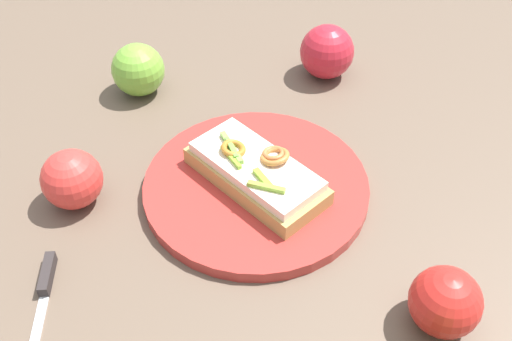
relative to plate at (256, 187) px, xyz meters
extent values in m
plane|color=brown|center=(0.00, 0.00, -0.01)|extent=(2.00, 2.00, 0.00)
cylinder|color=#B0302B|center=(0.00, 0.00, 0.00)|extent=(0.28, 0.28, 0.02)
cube|color=tan|center=(0.00, 0.00, 0.02)|extent=(0.16, 0.20, 0.02)
cube|color=#F6DFC7|center=(0.00, 0.00, 0.04)|extent=(0.14, 0.18, 0.01)
torus|color=#BD6D3B|center=(-0.02, -0.01, 0.05)|extent=(0.03, 0.04, 0.01)
torus|color=#B67336|center=(-0.02, 0.00, 0.05)|extent=(0.05, 0.05, 0.02)
torus|color=#AE6D24|center=(0.02, -0.03, 0.05)|extent=(0.04, 0.04, 0.02)
cube|color=#6DA140|center=(0.02, -0.03, 0.05)|extent=(0.01, 0.04, 0.01)
cube|color=#81B62F|center=(0.03, -0.01, 0.04)|extent=(0.02, 0.04, 0.01)
cube|color=#86B139|center=(0.00, 0.05, 0.05)|extent=(0.04, 0.03, 0.01)
cube|color=#82AE30|center=(0.00, 0.03, 0.04)|extent=(0.02, 0.04, 0.01)
cube|color=#7CB149|center=(0.02, -0.03, 0.05)|extent=(0.02, 0.06, 0.01)
sphere|color=red|center=(-0.17, -0.22, 0.03)|extent=(0.10, 0.10, 0.08)
sphere|color=red|center=(-0.13, 0.23, 0.03)|extent=(0.08, 0.08, 0.07)
sphere|color=#71AF37|center=(0.11, -0.25, 0.03)|extent=(0.11, 0.11, 0.08)
sphere|color=red|center=(0.22, -0.04, 0.03)|extent=(0.10, 0.10, 0.07)
cube|color=silver|center=(0.26, 0.13, -0.01)|extent=(0.02, 0.06, 0.00)
cube|color=#2C2625|center=(0.25, 0.07, 0.00)|extent=(0.02, 0.05, 0.01)
camera|label=1|loc=(0.13, 0.50, 0.52)|focal=41.66mm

